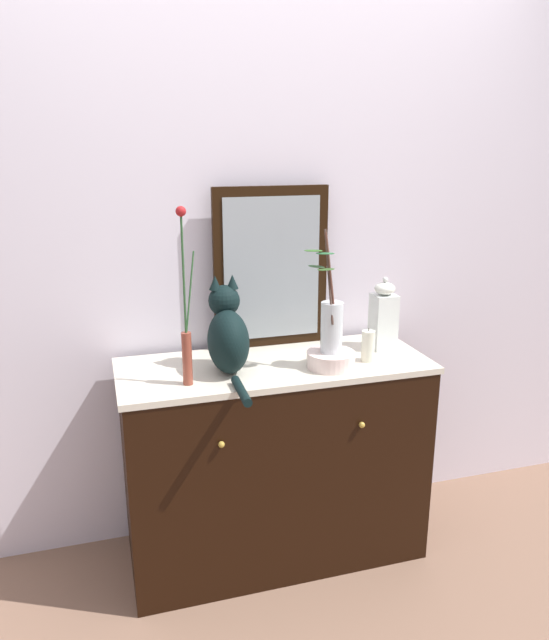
# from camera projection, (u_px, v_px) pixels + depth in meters

# --- Properties ---
(ground_plane) EXTENTS (6.00, 6.00, 0.00)m
(ground_plane) POSITION_uv_depth(u_px,v_px,m) (274.00, 549.00, 2.69)
(ground_plane) COLOR #7F5E4B
(wall_back) EXTENTS (4.40, 0.08, 2.60)m
(wall_back) POSITION_uv_depth(u_px,v_px,m) (253.00, 246.00, 2.62)
(wall_back) COLOR silver
(wall_back) RESTS_ON ground_plane
(sideboard) EXTENTS (1.25, 0.51, 0.88)m
(sideboard) POSITION_uv_depth(u_px,v_px,m) (275.00, 460.00, 2.57)
(sideboard) COLOR black
(sideboard) RESTS_ON ground_plane
(mirror_leaning) EXTENTS (0.49, 0.03, 0.68)m
(mirror_leaning) POSITION_uv_depth(u_px,v_px,m) (271.00, 268.00, 2.57)
(mirror_leaning) COLOR black
(mirror_leaning) RESTS_ON sideboard
(cat_sitting) EXTENTS (0.17, 0.48, 0.37)m
(cat_sitting) POSITION_uv_depth(u_px,v_px,m) (228.00, 335.00, 2.32)
(cat_sitting) COLOR black
(cat_sitting) RESTS_ON sideboard
(vase_slim_green) EXTENTS (0.06, 0.04, 0.65)m
(vase_slim_green) POSITION_uv_depth(u_px,v_px,m) (186.00, 332.00, 2.17)
(vase_slim_green) COLOR brown
(vase_slim_green) RESTS_ON sideboard
(bowl_porcelain) EXTENTS (0.19, 0.19, 0.06)m
(bowl_porcelain) POSITION_uv_depth(u_px,v_px,m) (331.00, 359.00, 2.39)
(bowl_porcelain) COLOR silver
(bowl_porcelain) RESTS_ON sideboard
(vase_glass_clear) EXTENTS (0.16, 0.10, 0.48)m
(vase_glass_clear) POSITION_uv_depth(u_px,v_px,m) (331.00, 323.00, 2.35)
(vase_glass_clear) COLOR silver
(vase_glass_clear) RESTS_ON bowl_porcelain
(jar_lidded_porcelain) EXTENTS (0.10, 0.10, 0.31)m
(jar_lidded_porcelain) POSITION_uv_depth(u_px,v_px,m) (383.00, 317.00, 2.58)
(jar_lidded_porcelain) COLOR white
(jar_lidded_porcelain) RESTS_ON sideboard
(candle_pillar) EXTENTS (0.05, 0.05, 0.14)m
(candle_pillar) POSITION_uv_depth(u_px,v_px,m) (368.00, 346.00, 2.45)
(candle_pillar) COLOR silver
(candle_pillar) RESTS_ON sideboard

